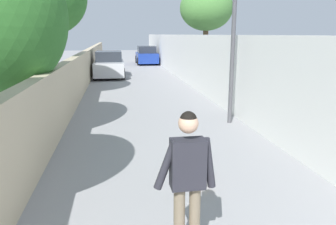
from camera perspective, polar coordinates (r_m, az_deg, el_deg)
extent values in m
plane|color=gray|center=(14.72, -4.55, 3.59)|extent=(80.00, 80.00, 0.00)
cube|color=tan|center=(12.67, -16.10, 5.34)|extent=(48.00, 0.30, 1.68)
cube|color=white|center=(13.08, 7.93, 7.79)|extent=(48.00, 0.30, 2.50)
cylinder|color=brown|center=(20.21, 6.52, 10.64)|extent=(0.32, 0.32, 3.09)
ellipsoid|color=#4C843D|center=(20.24, 6.71, 17.66)|extent=(3.12, 3.12, 2.60)
cylinder|color=#473523|center=(13.75, -20.01, 8.31)|extent=(0.22, 0.22, 2.94)
cylinder|color=brown|center=(8.47, -25.84, 1.90)|extent=(0.19, 0.19, 2.04)
ellipsoid|color=#2D6628|center=(8.35, -27.20, 14.65)|extent=(2.88, 2.88, 3.36)
cylinder|color=#4C4C51|center=(9.44, 11.22, 10.62)|extent=(0.12, 0.12, 4.18)
cylinder|color=#726651|center=(3.92, 1.97, -18.09)|extent=(0.13, 0.13, 0.78)
cylinder|color=#726651|center=(3.95, 4.66, -17.81)|extent=(0.13, 0.13, 0.78)
cube|color=#26262D|center=(3.63, 3.47, -8.91)|extent=(0.22, 0.38, 0.56)
cylinder|color=#26262D|center=(3.59, -0.32, -9.06)|extent=(0.09, 0.28, 0.58)
cylinder|color=#26262D|center=(3.69, 7.14, -8.72)|extent=(0.09, 0.18, 0.59)
sphere|color=tan|center=(3.48, 3.57, -1.90)|extent=(0.22, 0.22, 0.22)
sphere|color=black|center=(3.47, 3.58, -1.29)|extent=(0.19, 0.19, 0.19)
ellipsoid|color=tan|center=(5.64, 5.40, -10.17)|extent=(0.42, 0.22, 0.22)
sphere|color=tan|center=(5.85, 4.73, -8.50)|extent=(0.15, 0.15, 0.15)
cone|color=black|center=(5.81, 4.36, -7.80)|extent=(0.05, 0.05, 0.06)
cone|color=black|center=(5.83, 5.13, -7.74)|extent=(0.05, 0.05, 0.06)
cylinder|color=tan|center=(5.82, 4.43, -11.30)|extent=(0.04, 0.04, 0.18)
cylinder|color=tan|center=(5.85, 5.59, -11.20)|extent=(0.04, 0.04, 0.18)
cylinder|color=tan|center=(5.58, 5.11, -12.43)|extent=(0.04, 0.04, 0.18)
cylinder|color=tan|center=(5.61, 6.32, -12.32)|extent=(0.04, 0.04, 0.18)
cylinder|color=tan|center=(5.38, 6.13, -10.47)|extent=(0.13, 0.03, 0.13)
cylinder|color=black|center=(4.63, 4.64, -9.46)|extent=(1.73, 0.59, 0.66)
cube|color=silver|center=(20.19, -10.22, 7.72)|extent=(4.01, 1.70, 0.80)
cube|color=#262B33|center=(20.14, -10.30, 9.64)|extent=(2.08, 1.50, 0.60)
cylinder|color=black|center=(21.48, -12.26, 7.32)|extent=(0.64, 0.22, 0.64)
cylinder|color=black|center=(21.45, -8.01, 7.48)|extent=(0.64, 0.22, 0.64)
cylinder|color=black|center=(19.02, -12.65, 6.53)|extent=(0.64, 0.22, 0.64)
cylinder|color=black|center=(18.98, -7.86, 6.72)|extent=(0.64, 0.22, 0.64)
cube|color=navy|center=(28.79, -3.75, 9.57)|extent=(3.81, 1.70, 0.80)
cube|color=#262B33|center=(28.75, -3.78, 10.92)|extent=(1.98, 1.50, 0.60)
cylinder|color=black|center=(29.92, -5.49, 9.23)|extent=(0.64, 0.22, 0.64)
cylinder|color=black|center=(30.06, -2.44, 9.30)|extent=(0.64, 0.22, 0.64)
cylinder|color=black|center=(27.58, -5.17, 8.87)|extent=(0.64, 0.22, 0.64)
cylinder|color=black|center=(27.73, -1.87, 8.95)|extent=(0.64, 0.22, 0.64)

